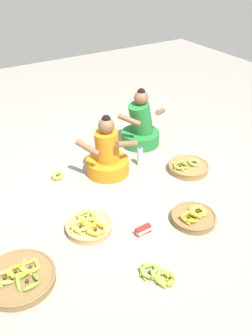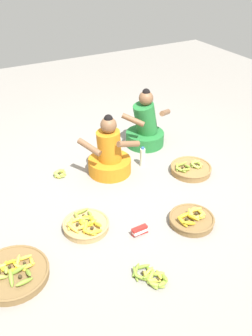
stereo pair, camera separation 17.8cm
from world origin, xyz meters
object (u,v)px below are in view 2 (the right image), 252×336
at_px(loose_bananas_near_bicycle, 60,174).
at_px(packet_carton_stack, 140,231).
at_px(banana_basket_mid_left, 191,169).
at_px(banana_basket_back_right, 13,273).
at_px(vendor_woman_front, 109,155).
at_px(banana_basket_front_left, 192,219).
at_px(loose_bananas_mid_right, 151,277).
at_px(vendor_woman_behind, 145,127).
at_px(banana_basket_near_vendor, 86,225).
at_px(water_bottle, 143,157).

distance_m(loose_bananas_near_bicycle, packet_carton_stack, 1.38).
xyz_separation_m(banana_basket_mid_left, banana_basket_back_right, (-2.33, -0.59, -0.00)).
height_order(banana_basket_back_right, loose_bananas_near_bicycle, banana_basket_back_right).
height_order(banana_basket_back_right, packet_carton_stack, banana_basket_back_right).
distance_m(vendor_woman_front, banana_basket_front_left, 1.29).
bearing_deg(banana_basket_back_right, loose_bananas_near_bicycle, 55.16).
relative_size(vendor_woman_front, packet_carton_stack, 4.47).
bearing_deg(packet_carton_stack, banana_basket_mid_left, 30.47).
distance_m(vendor_woman_front, banana_basket_mid_left, 1.01).
xyz_separation_m(vendor_woman_front, loose_bananas_mid_right, (-0.44, -1.66, -0.21)).
xyz_separation_m(vendor_woman_behind, banana_basket_back_right, (-2.20, -1.47, -0.21)).
bearing_deg(vendor_woman_behind, banana_basket_near_vendor, -139.52).
height_order(vendor_woman_behind, water_bottle, vendor_woman_behind).
bearing_deg(packet_carton_stack, loose_bananas_mid_right, -110.43).
bearing_deg(water_bottle, banana_basket_mid_left, -43.76).
bearing_deg(vendor_woman_front, loose_bananas_near_bicycle, 159.47).
bearing_deg(banana_basket_back_right, loose_bananas_mid_right, -29.93).
height_order(banana_basket_near_vendor, banana_basket_front_left, banana_basket_near_vendor).
bearing_deg(banana_basket_near_vendor, banana_basket_mid_left, 12.03).
bearing_deg(water_bottle, loose_bananas_mid_right, -118.44).
height_order(vendor_woman_front, banana_basket_back_right, vendor_woman_front).
height_order(vendor_woman_front, banana_basket_near_vendor, vendor_woman_front).
relative_size(vendor_woman_behind, water_bottle, 3.07).
height_order(loose_bananas_mid_right, loose_bananas_near_bicycle, loose_bananas_mid_right).
bearing_deg(loose_bananas_near_bicycle, loose_bananas_mid_right, -86.04).
distance_m(vendor_woman_behind, loose_bananas_mid_right, 2.38).
distance_m(water_bottle, packet_carton_stack, 1.26).
relative_size(banana_basket_mid_left, banana_basket_front_left, 1.08).
bearing_deg(banana_basket_front_left, water_bottle, 83.86).
bearing_deg(banana_basket_front_left, vendor_woman_behind, 74.97).
xyz_separation_m(vendor_woman_front, vendor_woman_behind, (0.74, 0.39, 0.02)).
distance_m(banana_basket_mid_left, banana_basket_back_right, 2.40).
bearing_deg(water_bottle, loose_bananas_near_bicycle, 164.48).
bearing_deg(loose_bananas_near_bicycle, banana_basket_mid_left, -25.88).
distance_m(vendor_woman_behind, banana_basket_back_right, 2.65).
relative_size(loose_bananas_mid_right, packet_carton_stack, 2.00).
bearing_deg(banana_basket_mid_left, vendor_woman_front, 150.84).
bearing_deg(packet_carton_stack, water_bottle, 57.99).
height_order(banana_basket_near_vendor, water_bottle, water_bottle).
xyz_separation_m(banana_basket_mid_left, water_bottle, (-0.44, 0.42, 0.07)).
distance_m(banana_basket_mid_left, loose_bananas_near_bicycle, 1.59).
height_order(water_bottle, packet_carton_stack, water_bottle).
relative_size(banana_basket_near_vendor, banana_basket_mid_left, 0.94).
distance_m(banana_basket_back_right, loose_bananas_mid_right, 1.18).
bearing_deg(vendor_woman_front, loose_bananas_mid_right, -104.76).
distance_m(banana_basket_mid_left, packet_carton_stack, 1.28).
height_order(loose_bananas_mid_right, packet_carton_stack, packet_carton_stack).
height_order(banana_basket_mid_left, loose_bananas_near_bicycle, banana_basket_mid_left).
xyz_separation_m(vendor_woman_front, banana_basket_front_left, (0.30, -1.24, -0.19)).
bearing_deg(packet_carton_stack, loose_bananas_near_bicycle, 103.65).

